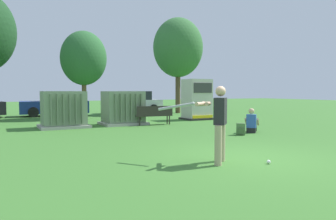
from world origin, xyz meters
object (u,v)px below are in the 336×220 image
object	(u,v)px
generator_enclosure	(197,100)
backpack	(241,129)
transformer_mid_west	(123,108)
batter	(218,120)
parked_car_right_of_center	(133,103)
transformer_west	(64,110)
sports_ball	(269,162)
parked_car_left_of_center	(55,104)
seated_spectator	(252,123)
park_bench	(154,114)

from	to	relation	value
generator_enclosure	backpack	distance (m)	6.66
transformer_mid_west	batter	world-z (taller)	batter
backpack	transformer_mid_west	bearing A→B (deg)	114.33
parked_car_right_of_center	generator_enclosure	bearing A→B (deg)	-80.49
transformer_west	backpack	distance (m)	7.77
sports_ball	backpack	xyz separation A→B (m)	(2.62, 3.93, 0.17)
transformer_mid_west	parked_car_left_of_center	bearing A→B (deg)	105.31
generator_enclosure	seated_spectator	world-z (taller)	generator_enclosure
sports_ball	transformer_mid_west	bearing A→B (deg)	89.48
transformer_west	seated_spectator	bearing A→B (deg)	-40.39
generator_enclosure	park_bench	bearing A→B (deg)	-155.55
batter	backpack	xyz separation A→B (m)	(3.57, 3.31, -0.76)
generator_enclosure	parked_car_right_of_center	world-z (taller)	generator_enclosure
batter	transformer_west	bearing A→B (deg)	101.09
transformer_mid_west	parked_car_right_of_center	xyz separation A→B (m)	(3.55, 7.45, -0.04)
parked_car_right_of_center	backpack	bearing A→B (deg)	-94.43
sports_ball	seated_spectator	world-z (taller)	seated_spectator
parked_car_left_of_center	batter	bearing A→B (deg)	-86.59
backpack	parked_car_left_of_center	world-z (taller)	parked_car_left_of_center
transformer_mid_west	sports_ball	world-z (taller)	transformer_mid_west
transformer_mid_west	sports_ball	distance (m)	9.57
generator_enclosure	backpack	world-z (taller)	generator_enclosure
transformer_mid_west	parked_car_right_of_center	bearing A→B (deg)	64.54
sports_ball	parked_car_left_of_center	bearing A→B (deg)	96.50
batter	parked_car_left_of_center	distance (m)	16.28
batter	parked_car_right_of_center	xyz separation A→B (m)	(4.59, 16.36, -0.22)
transformer_west	batter	bearing A→B (deg)	-78.91
parked_car_left_of_center	sports_ball	bearing A→B (deg)	-83.50
batter	parked_car_right_of_center	size ratio (longest dim) A/B	0.41
transformer_west	seated_spectator	size ratio (longest dim) A/B	2.18
parked_car_right_of_center	batter	bearing A→B (deg)	-105.66
sports_ball	parked_car_left_of_center	xyz separation A→B (m)	(-1.92, 16.87, 0.71)
transformer_west	backpack	bearing A→B (deg)	-46.59
transformer_mid_west	park_bench	world-z (taller)	transformer_mid_west
park_bench	sports_ball	bearing A→B (deg)	-98.72
seated_spectator	backpack	xyz separation A→B (m)	(-0.86, -0.37, -0.16)
batter	park_bench	bearing A→B (deg)	74.10
generator_enclosure	parked_car_left_of_center	size ratio (longest dim) A/B	0.53
generator_enclosure	park_bench	size ratio (longest dim) A/B	1.26
sports_ball	backpack	size ratio (longest dim) A/B	0.20
transformer_mid_west	generator_enclosure	size ratio (longest dim) A/B	0.91
transformer_west	generator_enclosure	world-z (taller)	generator_enclosure
seated_spectator	batter	bearing A→B (deg)	-140.34
backpack	parked_car_right_of_center	bearing A→B (deg)	85.57
batter	seated_spectator	bearing A→B (deg)	39.66
park_bench	batter	size ratio (longest dim) A/B	1.05
park_bench	parked_car_right_of_center	bearing A→B (deg)	74.57
transformer_west	batter	distance (m)	9.12
park_bench	backpack	bearing A→B (deg)	-74.39
seated_spectator	backpack	size ratio (longest dim) A/B	2.19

